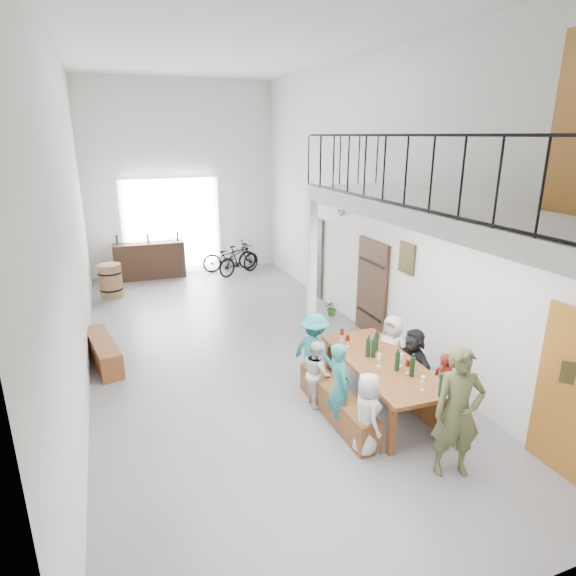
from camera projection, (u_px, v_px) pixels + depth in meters
name	position (u px, v px, depth m)	size (l,w,h in m)	color
floor	(241.00, 348.00, 9.42)	(12.00, 12.00, 0.00)	slate
room_walls	(235.00, 161.00, 8.34)	(12.00, 12.00, 12.00)	silver
gateway_portal	(172.00, 227.00, 14.14)	(2.80, 0.08, 2.80)	white
right_wall_decor	(421.00, 274.00, 8.15)	(0.07, 8.28, 5.07)	#8E571B
balcony	(440.00, 215.00, 6.41)	(1.52, 5.62, 4.00)	silver
tasting_table	(382.00, 366.00, 7.13)	(1.08, 2.44, 0.79)	brown
bench_inner	(336.00, 404.00, 7.04)	(0.32, 1.98, 0.45)	brown
bench_wall	(412.00, 391.00, 7.40)	(0.25, 1.94, 0.45)	brown
tableware	(383.00, 353.00, 7.04)	(0.48, 1.87, 0.35)	black
side_bench	(103.00, 352.00, 8.71)	(0.36, 1.67, 0.47)	brown
oak_barrel	(111.00, 281.00, 12.28)	(0.59, 0.59, 0.86)	olive
serving_counter	(150.00, 260.00, 13.90)	(1.97, 0.55, 1.04)	#392415
counter_bottles	(148.00, 238.00, 13.69)	(1.73, 0.11, 0.28)	black
guest_left_a	(367.00, 413.00, 6.20)	(0.55, 0.35, 1.12)	silver
guest_left_b	(339.00, 386.00, 6.68)	(0.47, 0.31, 1.29)	#247878
guest_left_c	(317.00, 373.00, 7.35)	(0.50, 0.39, 1.03)	silver
guest_left_d	(315.00, 352.00, 7.72)	(0.85, 0.49, 1.31)	#247878
guest_right_a	(443.00, 388.00, 6.84)	(0.64, 0.27, 1.09)	#B4341E
guest_right_b	(412.00, 363.00, 7.51)	(1.07, 0.34, 1.15)	black
guest_right_c	(392.00, 351.00, 7.90)	(0.59, 0.38, 1.21)	silver
host_standing	(458.00, 413.00, 5.71)	(0.61, 0.40, 1.67)	#4E512E
potted_plant	(332.00, 308.00, 11.05)	(0.34, 0.29, 0.38)	#1F4E1B
bicycle_near	(230.00, 257.00, 14.66)	(0.59, 1.69, 0.89)	black
bicycle_far	(239.00, 260.00, 14.25)	(0.43, 1.52, 0.91)	black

